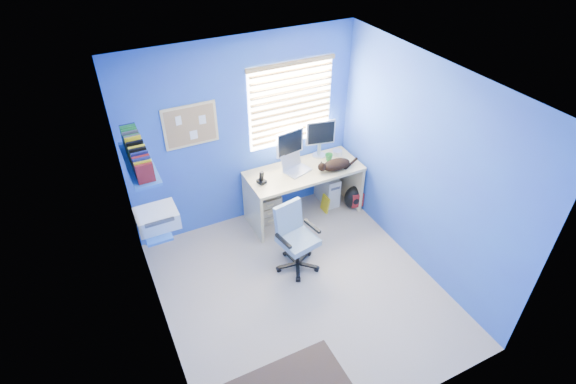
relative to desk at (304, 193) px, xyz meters
name	(u,v)px	position (x,y,z in m)	size (l,w,h in m)	color
floor	(301,291)	(-0.69, -1.26, -0.37)	(3.00, 3.20, 0.00)	#A99B89
ceiling	(306,87)	(-0.69, -1.26, 2.13)	(3.00, 3.20, 0.00)	white
wall_back	(244,136)	(-0.69, 0.34, 0.88)	(3.00, 0.01, 2.50)	blue
wall_front	(405,326)	(-0.69, -2.86, 0.88)	(3.00, 0.01, 2.50)	blue
wall_left	(152,253)	(-2.19, -1.26, 0.88)	(0.01, 3.20, 2.50)	blue
wall_right	(423,170)	(0.81, -1.26, 0.88)	(0.01, 3.20, 2.50)	blue
desk	(304,193)	(0.00, 0.00, 0.00)	(1.54, 0.65, 0.74)	#D5BC7A
laptop	(297,164)	(-0.10, 0.01, 0.48)	(0.33, 0.26, 0.22)	silver
monitor_left	(289,149)	(-0.14, 0.17, 0.64)	(0.40, 0.12, 0.54)	silver
monitor_right	(320,139)	(0.35, 0.22, 0.64)	(0.40, 0.12, 0.54)	silver
phone	(261,177)	(-0.62, -0.02, 0.45)	(0.09, 0.11, 0.17)	black
mug	(329,157)	(0.41, 0.06, 0.42)	(0.10, 0.09, 0.10)	#218432
cd_spindle	(337,153)	(0.59, 0.13, 0.41)	(0.13, 0.13, 0.07)	silver
cat	(336,165)	(0.39, -0.17, 0.44)	(0.39, 0.21, 0.14)	black
tower_pc	(327,188)	(0.45, 0.13, -0.14)	(0.19, 0.44, 0.45)	beige
drawer_boxes	(267,207)	(-0.50, 0.12, -0.17)	(0.35, 0.28, 0.41)	tan
yellow_book	(325,204)	(0.31, -0.07, -0.25)	(0.03, 0.17, 0.24)	yellow
backpack	(354,197)	(0.72, -0.18, -0.19)	(0.30, 0.23, 0.35)	black
office_chair	(296,245)	(-0.55, -0.84, -0.05)	(0.57, 0.57, 0.85)	black
window_blinds	(291,105)	(-0.04, 0.31, 1.18)	(1.15, 0.05, 1.10)	white
corkboard	(191,126)	(-1.34, 0.33, 1.18)	(0.64, 0.02, 0.52)	#D5BC7A
wall_shelves	(146,187)	(-2.04, -0.51, 1.06)	(0.42, 0.90, 1.05)	blue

